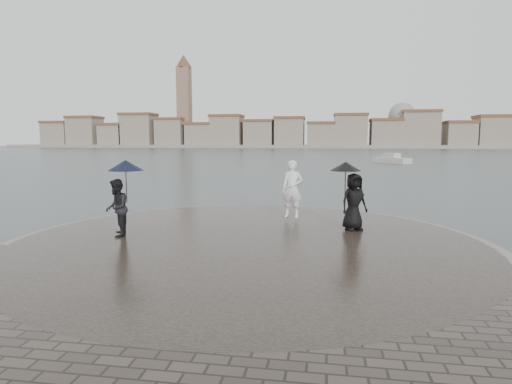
# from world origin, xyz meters

# --- Properties ---
(ground) EXTENTS (400.00, 400.00, 0.00)m
(ground) POSITION_xyz_m (0.00, 0.00, 0.00)
(ground) COLOR #2B3835
(ground) RESTS_ON ground
(kerb_ring) EXTENTS (12.50, 12.50, 0.32)m
(kerb_ring) POSITION_xyz_m (0.00, 3.50, 0.16)
(kerb_ring) COLOR gray
(kerb_ring) RESTS_ON ground
(quay_tip) EXTENTS (11.90, 11.90, 0.36)m
(quay_tip) POSITION_xyz_m (0.00, 3.50, 0.18)
(quay_tip) COLOR #2D261E
(quay_tip) RESTS_ON ground
(statue) EXTENTS (0.75, 0.55, 1.91)m
(statue) POSITION_xyz_m (0.87, 6.98, 1.31)
(statue) COLOR white
(statue) RESTS_ON quay_tip
(visitor_left) EXTENTS (1.13, 1.03, 2.04)m
(visitor_left) POSITION_xyz_m (-3.45, 3.35, 1.44)
(visitor_left) COLOR black
(visitor_left) RESTS_ON quay_tip
(visitor_right) EXTENTS (1.18, 0.98, 1.95)m
(visitor_right) POSITION_xyz_m (2.70, 5.21, 1.42)
(visitor_right) COLOR black
(visitor_right) RESTS_ON quay_tip
(far_skyline) EXTENTS (260.00, 20.00, 37.00)m
(far_skyline) POSITION_xyz_m (-6.29, 160.71, 5.61)
(far_skyline) COLOR gray
(far_skyline) RESTS_ON ground
(boats) EXTENTS (20.26, 20.67, 1.50)m
(boats) POSITION_xyz_m (17.98, 42.20, 0.38)
(boats) COLOR beige
(boats) RESTS_ON ground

